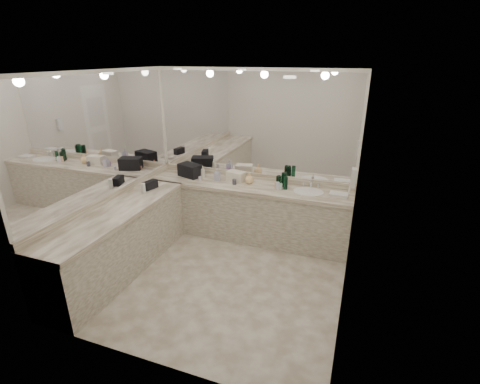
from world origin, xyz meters
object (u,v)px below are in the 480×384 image
at_px(hand_towel, 339,194).
at_px(soap_bottle_a, 203,172).
at_px(wall_phone, 353,178).
at_px(black_toiletry_bag, 190,170).
at_px(sink, 308,192).
at_px(soap_bottle_b, 217,174).
at_px(soap_bottle_c, 249,178).
at_px(cream_cosmetic_case, 236,176).

distance_m(hand_towel, soap_bottle_a, 2.16).
distance_m(wall_phone, black_toiletry_bag, 2.64).
relative_size(sink, soap_bottle_a, 2.27).
xyz_separation_m(soap_bottle_b, soap_bottle_c, (0.53, 0.03, -0.01)).
bearing_deg(black_toiletry_bag, soap_bottle_b, -3.81).
height_order(soap_bottle_a, soap_bottle_b, soap_bottle_b).
distance_m(sink, cream_cosmetic_case, 1.17).
relative_size(hand_towel, soap_bottle_c, 1.45).
xyz_separation_m(wall_phone, black_toiletry_bag, (-2.56, 0.55, -0.34)).
bearing_deg(soap_bottle_c, wall_phone, -19.85).
bearing_deg(hand_towel, soap_bottle_b, 179.12).
bearing_deg(soap_bottle_b, soap_bottle_c, 3.75).
relative_size(wall_phone, hand_towel, 0.95).
relative_size(wall_phone, soap_bottle_c, 1.38).
bearing_deg(wall_phone, hand_towel, 109.84).
distance_m(hand_towel, soap_bottle_b, 1.89).
bearing_deg(black_toiletry_bag, wall_phone, -12.18).
height_order(wall_phone, soap_bottle_b, wall_phone).
bearing_deg(sink, soap_bottle_a, 177.69).
bearing_deg(hand_towel, soap_bottle_c, 177.33).
bearing_deg(soap_bottle_b, cream_cosmetic_case, 14.20).
xyz_separation_m(black_toiletry_bag, hand_towel, (2.38, -0.06, -0.08)).
relative_size(black_toiletry_bag, soap_bottle_a, 1.90).
xyz_separation_m(soap_bottle_a, soap_bottle_c, (0.80, -0.02, -0.01)).
bearing_deg(hand_towel, sink, 178.80).
relative_size(soap_bottle_a, soap_bottle_b, 0.99).
height_order(black_toiletry_bag, soap_bottle_c, black_toiletry_bag).
relative_size(hand_towel, soap_bottle_b, 1.30).
xyz_separation_m(wall_phone, soap_bottle_c, (-1.54, 0.55, -0.36)).
height_order(sink, soap_bottle_b, soap_bottle_b).
relative_size(cream_cosmetic_case, soap_bottle_a, 1.44).
relative_size(sink, wall_phone, 1.83).
bearing_deg(black_toiletry_bag, sink, -1.56).
bearing_deg(black_toiletry_bag, soap_bottle_c, 0.07).
relative_size(black_toiletry_bag, soap_bottle_b, 1.89).
xyz_separation_m(sink, soap_bottle_c, (-0.93, 0.05, 0.09)).
height_order(sink, cream_cosmetic_case, cream_cosmetic_case).
bearing_deg(sink, cream_cosmetic_case, 175.42).
bearing_deg(soap_bottle_b, black_toiletry_bag, 176.19).
relative_size(sink, soap_bottle_b, 2.26).
distance_m(sink, black_toiletry_bag, 1.96).
height_order(black_toiletry_bag, hand_towel, black_toiletry_bag).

